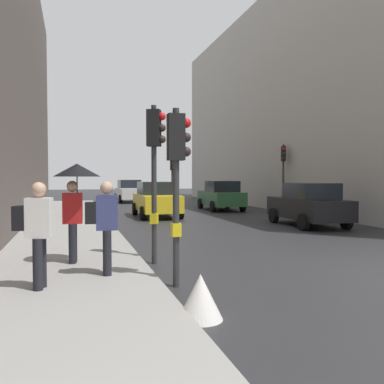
% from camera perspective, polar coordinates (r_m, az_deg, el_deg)
% --- Properties ---
extents(sidewalk_kerb, '(3.25, 40.00, 0.16)m').
position_cam_1_polar(sidewalk_kerb, '(13.36, -16.54, -6.31)').
color(sidewalk_kerb, gray).
rests_on(sidewalk_kerb, ground).
extents(building_facade_right, '(12.00, 31.68, 13.50)m').
position_cam_1_polar(building_facade_right, '(30.72, 19.68, 10.87)').
color(building_facade_right, '#B2ADA3').
rests_on(building_facade_right, ground).
extents(traffic_light_near_left, '(0.43, 0.25, 3.25)m').
position_cam_1_polar(traffic_light_near_left, '(7.55, -2.03, 3.84)').
color(traffic_light_near_left, '#2D2D2D').
rests_on(traffic_light_near_left, ground).
extents(traffic_light_mid_street, '(0.33, 0.45, 3.82)m').
position_cam_1_polar(traffic_light_mid_street, '(23.85, 12.44, 3.55)').
color(traffic_light_mid_street, '#2D2D2D').
rests_on(traffic_light_mid_street, ground).
extents(traffic_light_near_right, '(0.45, 0.34, 3.65)m').
position_cam_1_polar(traffic_light_near_right, '(9.61, -5.11, 5.11)').
color(traffic_light_near_right, '#2D2D2D').
rests_on(traffic_light_near_right, ground).
extents(traffic_light_far_median, '(0.24, 0.43, 3.40)m').
position_cam_1_polar(traffic_light_far_median, '(28.93, -2.73, 2.78)').
color(traffic_light_far_median, '#2D2D2D').
rests_on(traffic_light_far_median, ground).
extents(car_dark_suv, '(2.21, 4.30, 1.76)m').
position_cam_1_polar(car_dark_suv, '(17.62, 15.71, -1.67)').
color(car_dark_suv, black).
rests_on(car_dark_suv, ground).
extents(car_yellow_taxi, '(2.05, 4.22, 1.76)m').
position_cam_1_polar(car_yellow_taxi, '(20.89, -4.93, -1.01)').
color(car_yellow_taxi, yellow).
rests_on(car_yellow_taxi, ground).
extents(car_white_compact, '(2.09, 4.23, 1.76)m').
position_cam_1_polar(car_white_compact, '(33.21, -8.57, 0.13)').
color(car_white_compact, silver).
rests_on(car_white_compact, ground).
extents(car_green_estate, '(2.13, 4.26, 1.76)m').
position_cam_1_polar(car_green_estate, '(25.05, 4.00, -0.49)').
color(car_green_estate, '#2D6038').
rests_on(car_green_estate, ground).
extents(pedestrian_with_umbrella, '(1.00, 1.00, 2.14)m').
position_cam_1_polar(pedestrian_with_umbrella, '(9.27, -15.69, 0.94)').
color(pedestrian_with_umbrella, black).
rests_on(pedestrian_with_umbrella, sidewalk_kerb).
extents(pedestrian_with_grey_backpack, '(0.61, 0.36, 1.77)m').
position_cam_1_polar(pedestrian_with_grey_backpack, '(8.04, -11.93, -4.04)').
color(pedestrian_with_grey_backpack, black).
rests_on(pedestrian_with_grey_backpack, sidewalk_kerb).
extents(pedestrian_with_black_backpack, '(0.65, 0.41, 1.77)m').
position_cam_1_polar(pedestrian_with_black_backpack, '(7.34, -20.57, -4.72)').
color(pedestrian_with_black_backpack, black).
rests_on(pedestrian_with_black_backpack, sidewalk_kerb).
extents(warning_sign_triangle, '(0.64, 0.64, 0.65)m').
position_cam_1_polar(warning_sign_triangle, '(6.04, 1.17, -14.17)').
color(warning_sign_triangle, silver).
rests_on(warning_sign_triangle, ground).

